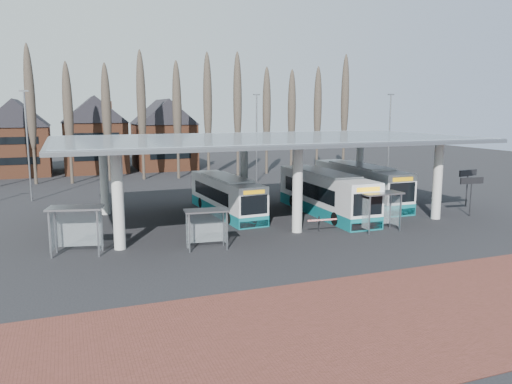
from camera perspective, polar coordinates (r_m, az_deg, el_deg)
name	(u,v)px	position (r m, az deg, el deg)	size (l,w,h in m)	color
ground	(313,241)	(32.91, 6.58, -5.55)	(140.00, 140.00, 0.00)	black
brick_strip	(442,308)	(23.48, 20.51, -12.33)	(70.00, 10.00, 0.03)	brown
station_canopy	(267,145)	(39.16, 1.32, 5.36)	(32.00, 16.00, 6.34)	#B9B9B5
poplar_row	(191,107)	(62.91, -7.44, 9.66)	(45.10, 1.10, 14.50)	#473D33
townhouse_row	(56,128)	(72.20, -21.84, 6.78)	(36.80, 10.30, 12.25)	brown
lamp_post_a	(28,144)	(50.35, -24.65, 5.02)	(0.80, 0.16, 10.17)	slate
lamp_post_b	(257,136)	(58.09, 0.07, 6.36)	(0.80, 0.16, 10.17)	slate
lamp_post_c	(389,137)	(59.48, 14.98, 6.12)	(0.80, 0.16, 10.17)	slate
bus_1	(226,196)	(40.78, -3.46, -0.47)	(3.06, 11.29, 3.10)	silver
bus_2	(325,194)	(41.06, 7.88, -0.21)	(2.89, 12.62, 3.49)	silver
bus_3	(359,185)	(46.44, 11.73, 0.82)	(3.01, 12.77, 3.53)	silver
shelter_0	(76,220)	(31.14, -19.84, -2.98)	(3.37, 2.22, 2.87)	gray
shelter_1	(206,220)	(30.63, -5.71, -3.21)	(2.78, 1.59, 2.47)	gray
shelter_2	(379,203)	(36.01, 13.91, -1.19)	(2.98, 1.50, 2.76)	gray
info_sign_0	(472,184)	(43.22, 23.42, 0.89)	(2.11, 0.31, 3.13)	black
info_sign_1	(468,176)	(47.22, 23.05, 1.71)	(2.18, 0.47, 3.26)	black
barrier	(322,221)	(34.91, 7.50, -3.29)	(2.14, 0.68, 1.07)	black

